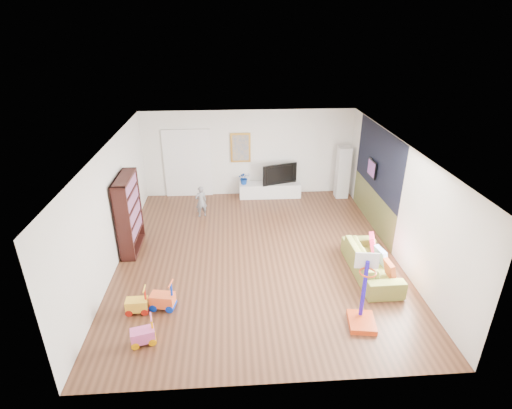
{
  "coord_description": "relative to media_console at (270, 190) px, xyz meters",
  "views": [
    {
      "loc": [
        -0.59,
        -8.16,
        5.15
      ],
      "look_at": [
        0.0,
        0.4,
        1.15
      ],
      "focal_mm": 28.0,
      "sensor_mm": 36.0,
      "label": 1
    }
  ],
  "objects": [
    {
      "name": "navy_accent",
      "position": [
        2.59,
        -2.05,
        1.63
      ],
      "size": [
        0.01,
        3.2,
        1.7
      ],
      "primitive_type": "cube",
      "color": "black",
      "rests_on": "wall_right"
    },
    {
      "name": "bookshelf",
      "position": [
        -3.68,
        -2.91,
        0.71
      ],
      "size": [
        0.34,
        1.29,
        1.88
      ],
      "primitive_type": "cube",
      "rotation": [
        0.0,
        0.0,
        0.0
      ],
      "color": "black",
      "rests_on": "ground"
    },
    {
      "name": "wall_right",
      "position": [
        2.6,
        -3.45,
        1.13
      ],
      "size": [
        0.0,
        7.5,
        2.7
      ],
      "primitive_type": "cube",
      "color": "white",
      "rests_on": "ground"
    },
    {
      "name": "sofa",
      "position": [
        1.8,
        -4.4,
        0.07
      ],
      "size": [
        0.82,
        2.01,
        0.58
      ],
      "primitive_type": "imported",
      "rotation": [
        0.0,
        0.0,
        1.59
      ],
      "color": "olive",
      "rests_on": "ground"
    },
    {
      "name": "ride_on_yellow",
      "position": [
        -3.1,
        -5.35,
        0.05
      ],
      "size": [
        0.42,
        0.27,
        0.55
      ],
      "primitive_type": "cube",
      "rotation": [
        0.0,
        0.0,
        0.03
      ],
      "color": "yellow",
      "rests_on": "ground"
    },
    {
      "name": "basketball_hoop",
      "position": [
        1.11,
        -5.99,
        0.49
      ],
      "size": [
        0.57,
        0.66,
        1.42
      ],
      "primitive_type": "cube",
      "rotation": [
        0.0,
        0.0,
        -0.14
      ],
      "color": "#C03812",
      "rests_on": "ground"
    },
    {
      "name": "artwork_right",
      "position": [
        2.52,
        -1.85,
        1.33
      ],
      "size": [
        0.04,
        0.56,
        0.46
      ],
      "primitive_type": "cube",
      "color": "#7F3F8C",
      "rests_on": "wall_right"
    },
    {
      "name": "child",
      "position": [
        -2.09,
        -1.27,
        0.24
      ],
      "size": [
        0.4,
        0.33,
        0.92
      ],
      "primitive_type": "imported",
      "rotation": [
        0.0,
        0.0,
        3.54
      ],
      "color": "slate",
      "rests_on": "ground"
    },
    {
      "name": "ceiling",
      "position": [
        -0.65,
        -3.45,
        2.48
      ],
      "size": [
        6.5,
        7.5,
        0.0
      ],
      "primitive_type": "cube",
      "color": "white",
      "rests_on": "ground"
    },
    {
      "name": "wall_left",
      "position": [
        -3.9,
        -3.45,
        1.13
      ],
      "size": [
        0.0,
        7.5,
        2.7
      ],
      "primitive_type": "cube",
      "color": "silver",
      "rests_on": "ground"
    },
    {
      "name": "media_console",
      "position": [
        0.0,
        0.0,
        0.0
      ],
      "size": [
        1.93,
        0.5,
        0.45
      ],
      "primitive_type": "cube",
      "rotation": [
        0.0,
        0.0,
        -0.01
      ],
      "color": "silver",
      "rests_on": "ground"
    },
    {
      "name": "floor",
      "position": [
        -0.65,
        -3.45,
        -0.22
      ],
      "size": [
        6.5,
        7.5,
        0.0
      ],
      "primitive_type": "cube",
      "color": "brown",
      "rests_on": "ground"
    },
    {
      "name": "doorway",
      "position": [
        -2.55,
        0.26,
        0.83
      ],
      "size": [
        1.45,
        0.06,
        2.1
      ],
      "primitive_type": "cube",
      "color": "white",
      "rests_on": "ground"
    },
    {
      "name": "vase_plant",
      "position": [
        -0.81,
        -0.0,
        0.43
      ],
      "size": [
        0.38,
        0.34,
        0.4
      ],
      "primitive_type": "imported",
      "rotation": [
        0.0,
        0.0,
        0.07
      ],
      "color": "navy",
      "rests_on": "media_console"
    },
    {
      "name": "olive_wainscot",
      "position": [
        2.59,
        -2.05,
        0.28
      ],
      "size": [
        0.01,
        3.2,
        1.0
      ],
      "primitive_type": "cube",
      "color": "brown",
      "rests_on": "wall_right"
    },
    {
      "name": "wall_front",
      "position": [
        -0.65,
        -7.2,
        1.13
      ],
      "size": [
        6.5,
        0.0,
        2.7
      ],
      "primitive_type": "cube",
      "color": "silver",
      "rests_on": "ground"
    },
    {
      "name": "pillow_left",
      "position": [
        1.99,
        -4.94,
        0.23
      ],
      "size": [
        0.12,
        0.38,
        0.37
      ],
      "primitive_type": "cube",
      "rotation": [
        0.0,
        0.0,
        0.07
      ],
      "color": "#B04625",
      "rests_on": "sofa"
    },
    {
      "name": "pillow_right",
      "position": [
        2.0,
        -3.83,
        0.23
      ],
      "size": [
        0.21,
        0.39,
        0.38
      ],
      "primitive_type": "cube",
      "rotation": [
        0.0,
        0.0,
        -0.31
      ],
      "color": "#D31F48",
      "rests_on": "sofa"
    },
    {
      "name": "tall_cabinet",
      "position": [
        2.26,
        -0.16,
        0.59
      ],
      "size": [
        0.39,
        0.39,
        1.63
      ],
      "primitive_type": "cube",
      "rotation": [
        0.0,
        0.0,
        -0.01
      ],
      "color": "silver",
      "rests_on": "ground"
    },
    {
      "name": "painting_back",
      "position": [
        -0.9,
        0.26,
        1.33
      ],
      "size": [
        0.62,
        0.06,
        0.92
      ],
      "primitive_type": "cube",
      "color": "gold",
      "rests_on": "wall_back"
    },
    {
      "name": "pillow_center",
      "position": [
        1.99,
        -4.42,
        0.23
      ],
      "size": [
        0.18,
        0.4,
        0.39
      ],
      "primitive_type": "cube",
      "rotation": [
        0.0,
        0.0,
        0.19
      ],
      "color": "white",
      "rests_on": "sofa"
    },
    {
      "name": "wall_back",
      "position": [
        -0.65,
        0.3,
        1.13
      ],
      "size": [
        6.5,
        0.0,
        2.7
      ],
      "primitive_type": "cube",
      "color": "silver",
      "rests_on": "ground"
    },
    {
      "name": "ride_on_orange",
      "position": [
        -2.62,
        -5.27,
        0.08
      ],
      "size": [
        0.5,
        0.36,
        0.61
      ],
      "primitive_type": "cube",
      "rotation": [
        0.0,
        0.0,
        -0.18
      ],
      "color": "#FF622F",
      "rests_on": "ground"
    },
    {
      "name": "tv",
      "position": [
        0.26,
        0.03,
        0.55
      ],
      "size": [
        1.12,
        0.48,
        0.65
      ],
      "primitive_type": "imported",
      "rotation": [
        0.0,
        0.0,
        0.3
      ],
      "color": "black",
      "rests_on": "media_console"
    },
    {
      "name": "ride_on_pink",
      "position": [
        -2.83,
        -6.19,
        0.05
      ],
      "size": [
        0.46,
        0.35,
        0.54
      ],
      "primitive_type": "cube",
      "rotation": [
        0.0,
        0.0,
        0.25
      ],
      "color": "#DB56A3",
      "rests_on": "ground"
    }
  ]
}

